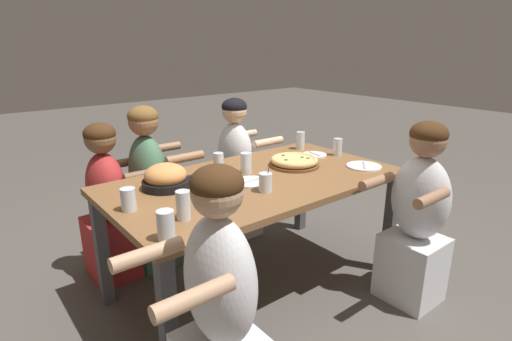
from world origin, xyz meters
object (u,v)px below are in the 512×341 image
(empty_plate_b, at_px, (251,182))
(cocktail_glass_blue, at_px, (265,183))
(drinking_glass_g, at_px, (128,201))
(diner_near_left, at_px, (220,318))
(drinking_glass_b, at_px, (183,207))
(diner_far_midleft, at_px, (150,193))
(drinking_glass_f, at_px, (338,148))
(drinking_glass_e, at_px, (300,141))
(pizza_board_main, at_px, (294,161))
(diner_far_midright, at_px, (236,174))
(diner_near_right, at_px, (417,221))
(empty_plate_c, at_px, (314,155))
(diner_far_left, at_px, (109,209))
(drinking_glass_c, at_px, (166,227))
(empty_plate_a, at_px, (364,166))
(drinking_glass_d, at_px, (219,165))
(drinking_glass_a, at_px, (246,164))
(skillet_bowl, at_px, (166,178))

(empty_plate_b, height_order, cocktail_glass_blue, cocktail_glass_blue)
(drinking_glass_g, height_order, diner_near_left, diner_near_left)
(drinking_glass_b, distance_m, diner_far_midleft, 1.05)
(cocktail_glass_blue, distance_m, drinking_glass_f, 0.95)
(drinking_glass_e, height_order, drinking_glass_f, drinking_glass_e)
(drinking_glass_b, xyz_separation_m, drinking_glass_f, (1.45, 0.30, -0.01))
(pizza_board_main, height_order, drinking_glass_b, drinking_glass_b)
(diner_far_midright, height_order, diner_near_right, diner_far_midright)
(empty_plate_c, bearing_deg, pizza_board_main, -162.23)
(empty_plate_b, bearing_deg, diner_far_left, 128.46)
(drinking_glass_c, relative_size, diner_near_right, 0.12)
(drinking_glass_b, xyz_separation_m, diner_far_midleft, (0.25, 0.98, -0.28))
(drinking_glass_c, distance_m, diner_near_left, 0.44)
(empty_plate_b, relative_size, empty_plate_c, 1.15)
(empty_plate_a, relative_size, empty_plate_b, 1.10)
(drinking_glass_c, height_order, diner_near_right, diner_near_right)
(drinking_glass_c, height_order, diner_near_left, diner_near_left)
(cocktail_glass_blue, relative_size, drinking_glass_e, 0.98)
(drinking_glass_e, bearing_deg, drinking_glass_d, -171.83)
(empty_plate_a, height_order, diner_near_right, diner_near_right)
(empty_plate_b, height_order, drinking_glass_g, drinking_glass_g)
(empty_plate_a, distance_m, diner_far_midright, 1.08)
(empty_plate_b, xyz_separation_m, drinking_glass_a, (0.09, 0.17, 0.05))
(drinking_glass_e, bearing_deg, drinking_glass_g, -167.70)
(drinking_glass_e, height_order, diner_near_right, diner_near_right)
(diner_far_midleft, bearing_deg, empty_plate_b, 22.30)
(diner_far_left, bearing_deg, drinking_glass_a, 49.78)
(skillet_bowl, height_order, drinking_glass_f, skillet_bowl)
(drinking_glass_g, distance_m, diner_near_left, 0.78)
(empty_plate_b, bearing_deg, drinking_glass_e, 26.25)
(drinking_glass_a, height_order, diner_far_midleft, diner_far_midleft)
(drinking_glass_c, relative_size, diner_near_left, 0.12)
(empty_plate_c, height_order, diner_far_midleft, diner_far_midleft)
(empty_plate_a, distance_m, drinking_glass_d, 0.98)
(diner_far_midright, bearing_deg, empty_plate_b, -29.61)
(drinking_glass_b, distance_m, diner_far_midright, 1.44)
(empty_plate_b, distance_m, diner_far_midright, 0.92)
(diner_far_left, bearing_deg, empty_plate_c, 66.74)
(empty_plate_a, distance_m, empty_plate_c, 0.41)
(empty_plate_a, xyz_separation_m, drinking_glass_b, (-1.37, 0.01, 0.06))
(empty_plate_a, height_order, empty_plate_b, same)
(pizza_board_main, bearing_deg, empty_plate_a, -41.93)
(drinking_glass_e, xyz_separation_m, diner_far_left, (-1.41, 0.38, -0.33))
(diner_far_left, bearing_deg, drinking_glass_f, 65.47)
(drinking_glass_b, distance_m, drinking_glass_f, 1.48)
(drinking_glass_e, bearing_deg, diner_far_left, 165.01)
(drinking_glass_c, bearing_deg, drinking_glass_e, 25.86)
(diner_near_left, bearing_deg, diner_far_midright, -37.79)
(skillet_bowl, relative_size, drinking_glass_b, 2.79)
(pizza_board_main, bearing_deg, diner_far_left, 147.34)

